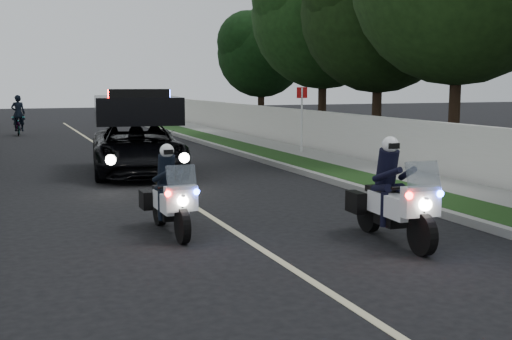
{
  "coord_description": "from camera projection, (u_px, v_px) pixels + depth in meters",
  "views": [
    {
      "loc": [
        -3.62,
        -7.4,
        2.54
      ],
      "look_at": [
        0.53,
        3.29,
        1.0
      ],
      "focal_mm": 46.07,
      "sensor_mm": 36.0,
      "label": 1
    }
  ],
  "objects": [
    {
      "name": "ground",
      "position": [
        310.0,
        280.0,
        8.48
      ],
      "size": [
        120.0,
        120.0,
        0.0
      ],
      "primitive_type": "plane",
      "color": "black",
      "rests_on": "ground"
    },
    {
      "name": "sidewalk_right",
      "position": [
        347.0,
        164.0,
        19.89
      ],
      "size": [
        1.4,
        60.0,
        0.16
      ],
      "primitive_type": "cube",
      "color": "gray",
      "rests_on": "ground"
    },
    {
      "name": "lane_marking",
      "position": [
        148.0,
        177.0,
        17.71
      ],
      "size": [
        0.12,
        50.0,
        0.01
      ],
      "primitive_type": "cube",
      "color": "#BFB78C",
      "rests_on": "ground"
    },
    {
      "name": "tree_right_b",
      "position": [
        452.0,
        162.0,
        21.06
      ],
      "size": [
        8.66,
        8.66,
        11.25
      ],
      "primitive_type": null,
      "rotation": [
        0.0,
        0.0,
        0.35
      ],
      "color": "#1D3C14",
      "rests_on": "ground"
    },
    {
      "name": "tree_right_e",
      "position": [
        261.0,
        129.0,
        36.03
      ],
      "size": [
        5.78,
        5.78,
        7.9
      ],
      "primitive_type": null,
      "rotation": [
        0.0,
        0.0,
        -0.25
      ],
      "color": "black",
      "rests_on": "ground"
    },
    {
      "name": "cyclist",
      "position": [
        19.0,
        135.0,
        31.41
      ],
      "size": [
        0.67,
        0.49,
        1.73
      ],
      "primitive_type": "imported",
      "rotation": [
        0.0,
        0.0,
        3.02
      ],
      "color": "black",
      "rests_on": "ground"
    },
    {
      "name": "tree_right_c",
      "position": [
        376.0,
        149.0,
        25.16
      ],
      "size": [
        6.97,
        6.97,
        9.86
      ],
      "primitive_type": null,
      "rotation": [
        0.0,
        0.0,
        0.2
      ],
      "color": "black",
      "rests_on": "ground"
    },
    {
      "name": "property_wall",
      "position": [
        376.0,
        141.0,
        20.16
      ],
      "size": [
        0.22,
        60.0,
        1.5
      ],
      "primitive_type": "cube",
      "color": "beige",
      "rests_on": "ground"
    },
    {
      "name": "tree_right_d",
      "position": [
        322.0,
        140.0,
        28.92
      ],
      "size": [
        7.28,
        7.28,
        10.34
      ],
      "primitive_type": null,
      "rotation": [
        0.0,
        0.0,
        -0.19
      ],
      "color": "#1A3D14",
      "rests_on": "ground"
    },
    {
      "name": "curb_right",
      "position": [
        287.0,
        167.0,
        19.18
      ],
      "size": [
        0.2,
        60.0,
        0.15
      ],
      "primitive_type": "cube",
      "color": "gray",
      "rests_on": "ground"
    },
    {
      "name": "sign_post",
      "position": [
        301.0,
        156.0,
        22.67
      ],
      "size": [
        0.44,
        0.44,
        2.44
      ],
      "primitive_type": null,
      "rotation": [
        0.0,
        0.0,
        -0.15
      ],
      "color": "red",
      "rests_on": "ground"
    },
    {
      "name": "grass_verge",
      "position": [
        308.0,
        166.0,
        19.43
      ],
      "size": [
        1.2,
        60.0,
        0.16
      ],
      "primitive_type": "cube",
      "color": "#193814",
      "rests_on": "ground"
    },
    {
      "name": "police_suv",
      "position": [
        138.0,
        173.0,
        18.35
      ],
      "size": [
        3.02,
        5.45,
        2.53
      ],
      "primitive_type": "imported",
      "rotation": [
        0.0,
        0.0,
        -0.12
      ],
      "color": "black",
      "rests_on": "ground"
    },
    {
      "name": "bicycle",
      "position": [
        19.0,
        135.0,
        31.41
      ],
      "size": [
        0.69,
        1.78,
        0.92
      ],
      "primitive_type": "imported",
      "rotation": [
        0.0,
        0.0,
        -0.04
      ],
      "color": "black",
      "rests_on": "ground"
    },
    {
      "name": "police_moto_left",
      "position": [
        170.0,
        233.0,
        11.1
      ],
      "size": [
        0.66,
        1.8,
        1.52
      ],
      "primitive_type": null,
      "rotation": [
        0.0,
        0.0,
        0.02
      ],
      "color": "silver",
      "rests_on": "ground"
    },
    {
      "name": "police_moto_right",
      "position": [
        392.0,
        242.0,
        10.48
      ],
      "size": [
        0.79,
        2.03,
        1.7
      ],
      "primitive_type": null,
      "rotation": [
        0.0,
        0.0,
        -0.05
      ],
      "color": "silver",
      "rests_on": "ground"
    }
  ]
}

